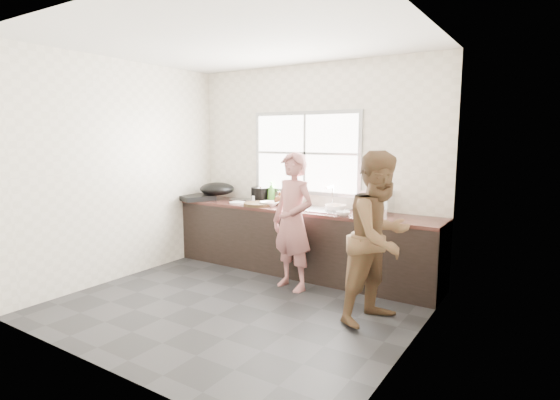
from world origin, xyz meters
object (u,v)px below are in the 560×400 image
Objects in this scene: woman at (293,226)px; pot_lid_right at (251,200)px; bottle_green at (271,192)px; black_pot at (260,194)px; glass_jar at (254,199)px; plate_food at (237,202)px; burner at (196,197)px; pot_lid_left at (239,199)px; bowl_mince at (270,204)px; bottle_brown_short at (279,199)px; bottle_brown_tall at (260,194)px; dish_rack at (377,201)px; cutting_board at (258,204)px; bowl_crabs at (335,209)px; wok at (217,189)px; bowl_held at (343,213)px; person_side at (380,238)px.

woman is 6.39× the size of pot_lid_right.
woman is at bearing -43.27° from bottle_green.
glass_jar is at bearing -104.06° from black_pot.
plate_food is at bearing 173.01° from woman.
burner is 1.65× the size of pot_lid_left.
bowl_mince reaches higher than pot_lid_right.
bottle_brown_short is 0.38× the size of burner.
bottle_green is at bearing 21.94° from burner.
bottle_brown_tall is at bearing 55.52° from glass_jar.
dish_rack is at bearing -0.44° from pot_lid_right.
black_pot is (-0.23, 0.37, 0.08)m from cutting_board.
pot_lid_right is (-0.13, 0.12, -0.04)m from glass_jar.
pot_lid_right is (-1.45, 0.22, -0.03)m from bowl_crabs.
plate_food reaches higher than pot_lid_left.
dish_rack is (2.59, 0.40, 0.10)m from burner.
burner is at bearing -146.65° from pot_lid_left.
pot_lid_right is (-0.39, 0.37, -0.01)m from cutting_board.
burner reaches higher than bowl_crabs.
woman is 1.75m from wok.
bowl_held is 1.64m from plate_food.
cutting_board is 1.92× the size of bowl_held.
bottle_brown_tall is 0.96m from burner.
cutting_board is 0.15m from bowl_mince.
plate_food is 1.92m from dish_rack.
bottle_brown_tall is at bearing 171.74° from bowl_crabs.
woman is 0.91× the size of person_side.
bottle_brown_tall is 0.38m from pot_lid_left.
plate_food is (-1.64, 0.09, -0.02)m from bowl_held.
cutting_board is 1.09m from burner.
dish_rack is at bearing 40.60° from person_side.
wok is (-0.47, 0.13, 0.14)m from plate_food.
woman is 6.15× the size of bowl_mince.
bowl_crabs reaches higher than bowl_held.
bowl_mince is at bearing -120.18° from bottle_brown_short.
bowl_crabs reaches higher than bowl_mince.
dish_rack reaches higher than black_pot.
burner is 0.91× the size of wok.
bowl_mince is at bearing -30.41° from pot_lid_right.
bowl_mince is (0.14, 0.06, 0.01)m from cutting_board.
woman is 1.21m from person_side.
person_side reaches higher than bowl_held.
bowl_mince is 0.15m from bottle_brown_short.
wok reaches higher than plate_food.
bottle_brown_tall is at bearing -11.37° from pot_lid_right.
cutting_board is 1.55m from dish_rack.
burner is (-1.08, -0.05, 0.01)m from cutting_board.
burner is at bearing -139.41° from wok.
burner is 0.81m from pot_lid_right.
bottle_green is at bearing 0.00° from black_pot.
black_pot reaches higher than bowl_held.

